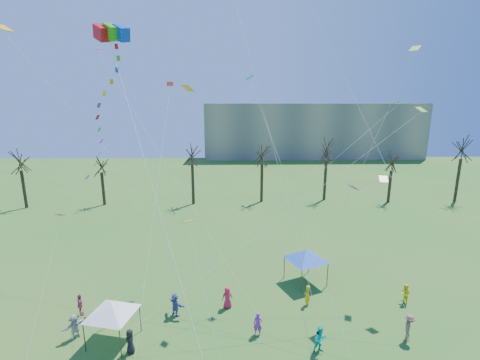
{
  "coord_description": "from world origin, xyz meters",
  "views": [
    {
      "loc": [
        -0.61,
        -13.42,
        15.3
      ],
      "look_at": [
        -0.2,
        5.0,
        11.0
      ],
      "focal_mm": 25.0,
      "sensor_mm": 36.0,
      "label": 1
    }
  ],
  "objects_px": {
    "big_box_kite": "(109,115)",
    "canopy_tent_white": "(112,308)",
    "canopy_tent_blue": "(306,255)",
    "distant_building": "(312,130)"
  },
  "relations": [
    {
      "from": "big_box_kite",
      "to": "canopy_tent_white",
      "type": "bearing_deg",
      "value": 168.4
    },
    {
      "from": "big_box_kite",
      "to": "canopy_tent_blue",
      "type": "height_order",
      "value": "big_box_kite"
    },
    {
      "from": "canopy_tent_blue",
      "to": "canopy_tent_white",
      "type": "bearing_deg",
      "value": -153.41
    },
    {
      "from": "distant_building",
      "to": "big_box_kite",
      "type": "distance_m",
      "value": 82.26
    },
    {
      "from": "distant_building",
      "to": "canopy_tent_white",
      "type": "relative_size",
      "value": 16.12
    },
    {
      "from": "distant_building",
      "to": "canopy_tent_blue",
      "type": "xyz_separation_m",
      "value": [
        -16.36,
        -69.23,
        -4.92
      ]
    },
    {
      "from": "big_box_kite",
      "to": "canopy_tent_blue",
      "type": "relative_size",
      "value": 5.27
    },
    {
      "from": "big_box_kite",
      "to": "canopy_tent_white",
      "type": "distance_m",
      "value": 12.23
    },
    {
      "from": "big_box_kite",
      "to": "distant_building",
      "type": "bearing_deg",
      "value": 68.93
    },
    {
      "from": "big_box_kite",
      "to": "canopy_tent_white",
      "type": "xyz_separation_m",
      "value": [
        -0.96,
        0.2,
        -12.2
      ]
    }
  ]
}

